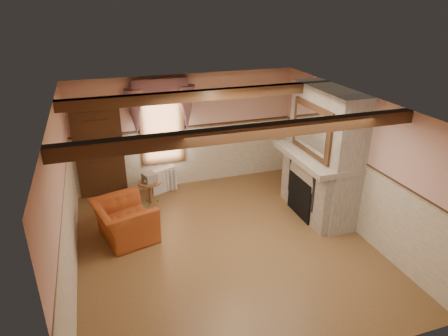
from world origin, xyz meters
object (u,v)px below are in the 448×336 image
object	(u,v)px
oil_lamp	(301,137)
armchair	(125,221)
mantel_clock	(301,139)
bowl	(312,148)
side_table	(150,192)
radiator	(163,180)

from	to	relation	value
oil_lamp	armchair	bearing A→B (deg)	-174.18
mantel_clock	oil_lamp	xyz separation A→B (m)	(0.00, -0.02, 0.04)
bowl	oil_lamp	xyz separation A→B (m)	(0.00, 0.48, 0.09)
side_table	bowl	xyz separation A→B (m)	(3.34, -1.38, 1.19)
radiator	mantel_clock	bearing A→B (deg)	-48.58
oil_lamp	radiator	bearing A→B (deg)	154.34
radiator	oil_lamp	distance (m)	3.50
radiator	mantel_clock	world-z (taller)	mantel_clock
bowl	mantel_clock	size ratio (longest dim) A/B	1.56
oil_lamp	side_table	bearing A→B (deg)	164.92
radiator	armchair	bearing A→B (deg)	-144.22
radiator	mantel_clock	xyz separation A→B (m)	(2.94, -1.40, 1.22)
radiator	bowl	world-z (taller)	bowl
armchair	mantel_clock	bearing A→B (deg)	-98.96
side_table	mantel_clock	size ratio (longest dim) A/B	2.29
side_table	mantel_clock	distance (m)	3.67
side_table	radiator	world-z (taller)	radiator
armchair	radiator	xyz separation A→B (m)	(1.10, 1.83, -0.09)
armchair	mantel_clock	world-z (taller)	mantel_clock
side_table	bowl	world-z (taller)	bowl
mantel_clock	radiator	bearing A→B (deg)	154.64
armchair	side_table	size ratio (longest dim) A/B	2.17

